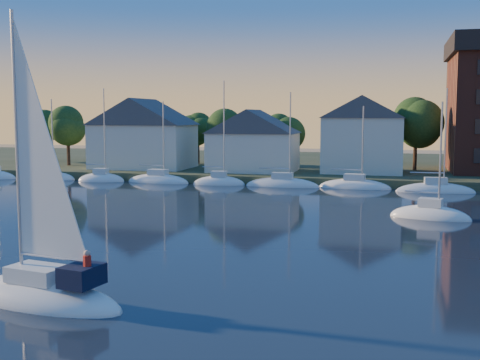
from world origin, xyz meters
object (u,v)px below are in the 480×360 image
(hero_sailboat, at_px, (40,289))
(drifting_sailboat_right, at_px, (430,217))
(clubhouse_centre, at_px, (253,140))
(clubhouse_east, at_px, (363,134))
(clubhouse_west, at_px, (143,133))

(hero_sailboat, relative_size, drifting_sailboat_right, 1.33)
(clubhouse_centre, height_order, hero_sailboat, hero_sailboat)
(clubhouse_east, bearing_deg, clubhouse_west, -178.09)
(clubhouse_centre, relative_size, clubhouse_east, 1.10)
(clubhouse_east, relative_size, drifting_sailboat_right, 1.00)
(clubhouse_west, bearing_deg, drifting_sailboat_right, -36.40)
(hero_sailboat, bearing_deg, clubhouse_centre, -77.09)
(clubhouse_centre, distance_m, drifting_sailboat_right, 33.95)
(hero_sailboat, bearing_deg, drifting_sailboat_right, -113.60)
(clubhouse_east, bearing_deg, drifting_sailboat_right, -76.17)
(clubhouse_centre, xyz_separation_m, drifting_sailboat_right, (20.95, -26.24, -5.04))
(clubhouse_centre, xyz_separation_m, hero_sailboat, (2.78, -53.65, -4.55))
(drifting_sailboat_right, bearing_deg, clubhouse_centre, 141.66)
(clubhouse_centre, bearing_deg, clubhouse_east, 8.13)
(clubhouse_centre, distance_m, clubhouse_east, 14.17)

